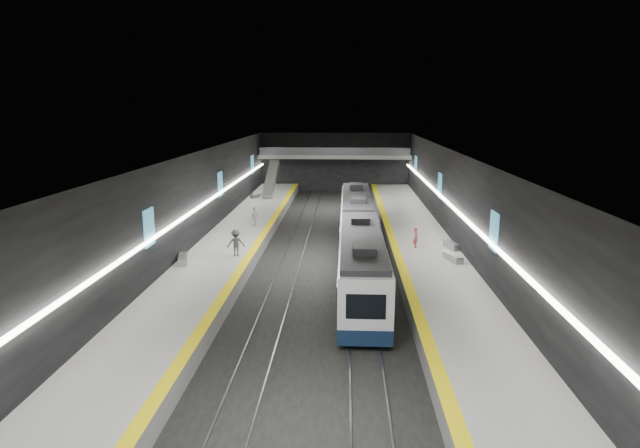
# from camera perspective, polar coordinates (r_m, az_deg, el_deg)

# --- Properties ---
(ground) EXTENTS (70.00, 70.00, 0.00)m
(ground) POSITION_cam_1_polar(r_m,az_deg,el_deg) (39.54, 0.47, -4.34)
(ground) COLOR black
(ground) RESTS_ON ground
(ceiling) EXTENTS (20.00, 70.00, 0.04)m
(ceiling) POSITION_cam_1_polar(r_m,az_deg,el_deg) (38.02, 0.49, 7.29)
(ceiling) COLOR beige
(ceiling) RESTS_ON wall_left
(wall_left) EXTENTS (0.04, 70.00, 8.00)m
(wall_left) POSITION_cam_1_polar(r_m,az_deg,el_deg) (40.23, -13.91, 1.45)
(wall_left) COLOR black
(wall_left) RESTS_ON ground
(wall_right) EXTENTS (0.04, 70.00, 8.00)m
(wall_right) POSITION_cam_1_polar(r_m,az_deg,el_deg) (39.47, 15.15, 1.18)
(wall_right) COLOR black
(wall_right) RESTS_ON ground
(wall_back) EXTENTS (20.00, 0.04, 8.00)m
(wall_back) POSITION_cam_1_polar(r_m,az_deg,el_deg) (73.22, 1.59, 6.59)
(wall_back) COLOR black
(wall_back) RESTS_ON ground
(platform_left) EXTENTS (5.00, 70.00, 1.00)m
(platform_left) POSITION_cam_1_polar(r_m,az_deg,el_deg) (40.38, -10.24, -3.44)
(platform_left) COLOR slate
(platform_left) RESTS_ON ground
(tile_surface_left) EXTENTS (5.00, 70.00, 0.02)m
(tile_surface_left) POSITION_cam_1_polar(r_m,az_deg,el_deg) (40.25, -10.27, -2.74)
(tile_surface_left) COLOR #9E9E99
(tile_surface_left) RESTS_ON platform_left
(tactile_strip_left) EXTENTS (0.60, 70.00, 0.02)m
(tactile_strip_left) POSITION_cam_1_polar(r_m,az_deg,el_deg) (39.81, -7.18, -2.79)
(tactile_strip_left) COLOR yellow
(tactile_strip_left) RESTS_ON platform_left
(platform_right) EXTENTS (5.00, 70.00, 1.00)m
(platform_right) POSITION_cam_1_polar(r_m,az_deg,el_deg) (39.82, 11.34, -3.72)
(platform_right) COLOR slate
(platform_right) RESTS_ON ground
(tile_surface_right) EXTENTS (5.00, 70.00, 0.02)m
(tile_surface_right) POSITION_cam_1_polar(r_m,az_deg,el_deg) (39.68, 11.37, -3.01)
(tile_surface_right) COLOR #9E9E99
(tile_surface_right) RESTS_ON platform_right
(tactile_strip_right) EXTENTS (0.60, 70.00, 0.02)m
(tactile_strip_right) POSITION_cam_1_polar(r_m,az_deg,el_deg) (39.41, 8.20, -2.98)
(tactile_strip_right) COLOR yellow
(tactile_strip_right) RESTS_ON platform_right
(rails) EXTENTS (6.52, 70.00, 0.12)m
(rails) POSITION_cam_1_polar(r_m,az_deg,el_deg) (39.52, 0.47, -4.26)
(rails) COLOR gray
(rails) RESTS_ON ground
(train) EXTENTS (2.69, 30.05, 3.60)m
(train) POSITION_cam_1_polar(r_m,az_deg,el_deg) (39.45, 4.14, -1.10)
(train) COLOR #0F203A
(train) RESTS_ON ground
(ad_posters) EXTENTS (19.94, 53.50, 2.20)m
(ad_posters) POSITION_cam_1_polar(r_m,az_deg,el_deg) (39.47, 0.54, 2.35)
(ad_posters) COLOR #47ABD5
(ad_posters) RESTS_ON wall_left
(cove_light_left) EXTENTS (0.25, 68.60, 0.12)m
(cove_light_left) POSITION_cam_1_polar(r_m,az_deg,el_deg) (40.21, -13.62, 1.17)
(cove_light_left) COLOR white
(cove_light_left) RESTS_ON wall_left
(cove_light_right) EXTENTS (0.25, 68.60, 0.12)m
(cove_light_right) POSITION_cam_1_polar(r_m,az_deg,el_deg) (39.47, 14.85, 0.90)
(cove_light_right) COLOR white
(cove_light_right) RESTS_ON wall_right
(mezzanine_bridge) EXTENTS (20.00, 3.00, 1.50)m
(mezzanine_bridge) POSITION_cam_1_polar(r_m,az_deg,el_deg) (71.06, 1.55, 7.26)
(mezzanine_bridge) COLOR gray
(mezzanine_bridge) RESTS_ON wall_left
(escalator) EXTENTS (1.20, 7.50, 3.92)m
(escalator) POSITION_cam_1_polar(r_m,az_deg,el_deg) (65.02, -5.24, 4.84)
(escalator) COLOR #99999E
(escalator) RESTS_ON platform_left
(bench_left_near) EXTENTS (1.08, 2.14, 0.50)m
(bench_left_near) POSITION_cam_1_polar(r_m,az_deg,el_deg) (37.51, -14.42, -3.68)
(bench_left_near) COLOR #99999E
(bench_left_near) RESTS_ON platform_left
(bench_left_far) EXTENTS (1.02, 1.70, 0.40)m
(bench_left_far) POSITION_cam_1_polar(r_m,az_deg,el_deg) (62.99, -6.91, 2.99)
(bench_left_far) COLOR #99999E
(bench_left_far) RESTS_ON platform_left
(bench_right_near) EXTENTS (1.11, 2.08, 0.49)m
(bench_right_near) POSITION_cam_1_polar(r_m,az_deg,el_deg) (37.92, 13.99, -3.49)
(bench_right_near) COLOR #99999E
(bench_right_near) RESTS_ON platform_right
(bench_right_far) EXTENTS (1.00, 1.99, 0.47)m
(bench_right_far) POSITION_cam_1_polar(r_m,az_deg,el_deg) (41.23, 13.87, -2.23)
(bench_right_far) COLOR #99999E
(bench_right_far) RESTS_ON platform_right
(passenger_right_a) EXTENTS (0.40, 0.59, 1.56)m
(passenger_right_a) POSITION_cam_1_polar(r_m,az_deg,el_deg) (40.70, 10.18, -1.45)
(passenger_right_a) COLOR #B04142
(passenger_right_a) RESTS_ON platform_right
(passenger_left_a) EXTENTS (0.75, 1.07, 1.69)m
(passenger_left_a) POSITION_cam_1_polar(r_m,az_deg,el_deg) (47.90, -6.98, 0.81)
(passenger_left_a) COLOR silver
(passenger_left_a) RESTS_ON platform_left
(passenger_left_b) EXTENTS (1.36, 0.98, 1.91)m
(passenger_left_b) POSITION_cam_1_polar(r_m,az_deg,el_deg) (38.26, -8.95, -2.03)
(passenger_left_b) COLOR #414349
(passenger_left_b) RESTS_ON platform_left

